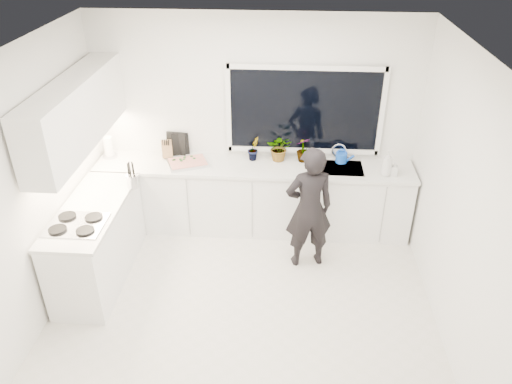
{
  "coord_description": "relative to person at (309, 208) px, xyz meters",
  "views": [
    {
      "loc": [
        0.42,
        -4.03,
        3.75
      ],
      "look_at": [
        0.1,
        0.4,
        1.15
      ],
      "focal_mm": 35.0,
      "sensor_mm": 36.0,
      "label": 1
    }
  ],
  "objects": [
    {
      "name": "picture_frame_small",
      "position": [
        -1.69,
        0.94,
        0.32
      ],
      "size": [
        0.25,
        0.05,
        0.3
      ],
      "primitive_type": "cube",
      "rotation": [
        0.0,
        0.0,
        -0.11
      ],
      "color": "black",
      "rests_on": "countertop_back"
    },
    {
      "name": "base_cabinets_back",
      "position": [
        -0.68,
        0.7,
        -0.31
      ],
      "size": [
        3.92,
        0.58,
        0.88
      ],
      "primitive_type": "cube",
      "color": "white",
      "rests_on": "floor"
    },
    {
      "name": "countertop_left",
      "position": [
        -2.35,
        -0.4,
        0.15
      ],
      "size": [
        0.62,
        1.6,
        0.04
      ],
      "primitive_type": "cube",
      "color": "silver",
      "rests_on": "base_cabinets_left"
    },
    {
      "name": "pizza",
      "position": [
        -1.49,
        0.67,
        0.2
      ],
      "size": [
        0.53,
        0.46,
        0.01
      ],
      "primitive_type": "cube",
      "rotation": [
        0.0,
        0.0,
        0.39
      ],
      "color": "#D5481C",
      "rests_on": "pizza_tray"
    },
    {
      "name": "floor",
      "position": [
        -0.68,
        -0.75,
        -0.76
      ],
      "size": [
        4.0,
        3.5,
        0.02
      ],
      "primitive_type": "cube",
      "color": "beige",
      "rests_on": "ground"
    },
    {
      "name": "herb_plants",
      "position": [
        -0.34,
        0.86,
        0.33
      ],
      "size": [
        0.84,
        0.29,
        0.34
      ],
      "color": "#26662D",
      "rests_on": "countertop_back"
    },
    {
      "name": "base_cabinets_left",
      "position": [
        -2.35,
        -0.4,
        -0.31
      ],
      "size": [
        0.58,
        1.6,
        0.88
      ],
      "primitive_type": "cube",
      "color": "white",
      "rests_on": "floor"
    },
    {
      "name": "stovetop",
      "position": [
        -2.37,
        -0.75,
        0.18
      ],
      "size": [
        0.56,
        0.48,
        0.03
      ],
      "primitive_type": "cube",
      "color": "black",
      "rests_on": "countertop_left"
    },
    {
      "name": "utensil_crock",
      "position": [
        -2.01,
        0.05,
        0.25
      ],
      "size": [
        0.16,
        0.16,
        0.16
      ],
      "primitive_type": "cylinder",
      "rotation": [
        0.0,
        0.0,
        0.29
      ],
      "color": "silver",
      "rests_on": "countertop_left"
    },
    {
      "name": "window",
      "position": [
        -0.08,
        0.98,
        0.8
      ],
      "size": [
        1.8,
        0.02,
        1.0
      ],
      "primitive_type": "cube",
      "color": "black",
      "rests_on": "wall_back"
    },
    {
      "name": "upper_cabinets",
      "position": [
        -2.47,
        -0.05,
        1.1
      ],
      "size": [
        0.34,
        2.1,
        0.7
      ],
      "primitive_type": "cube",
      "color": "white",
      "rests_on": "wall_left"
    },
    {
      "name": "wall_right",
      "position": [
        1.33,
        -0.75,
        0.6
      ],
      "size": [
        0.02,
        3.5,
        2.7
      ],
      "primitive_type": "cube",
      "color": "white",
      "rests_on": "ground"
    },
    {
      "name": "picture_frame_large",
      "position": [
        -1.64,
        0.94,
        0.31
      ],
      "size": [
        0.21,
        0.09,
        0.28
      ],
      "primitive_type": "cube",
      "rotation": [
        0.0,
        0.0,
        0.34
      ],
      "color": "black",
      "rests_on": "countertop_back"
    },
    {
      "name": "sink",
      "position": [
        0.37,
        0.7,
        0.12
      ],
      "size": [
        0.58,
        0.42,
        0.14
      ],
      "primitive_type": "cube",
      "color": "silver",
      "rests_on": "countertop_back"
    },
    {
      "name": "watering_can",
      "position": [
        0.41,
        0.86,
        0.23
      ],
      "size": [
        0.16,
        0.16,
        0.13
      ],
      "primitive_type": "cylinder",
      "rotation": [
        0.0,
        0.0,
        0.19
      ],
      "color": "blue",
      "rests_on": "countertop_back"
    },
    {
      "name": "faucet",
      "position": [
        0.37,
        0.9,
        0.28
      ],
      "size": [
        0.03,
        0.03,
        0.22
      ],
      "primitive_type": "cylinder",
      "color": "silver",
      "rests_on": "countertop_back"
    },
    {
      "name": "soap_bottles",
      "position": [
        0.93,
        0.55,
        0.31
      ],
      "size": [
        0.21,
        0.14,
        0.32
      ],
      "color": "#D8BF66",
      "rests_on": "countertop_back"
    },
    {
      "name": "pizza_tray",
      "position": [
        -1.49,
        0.67,
        0.18
      ],
      "size": [
        0.58,
        0.51,
        0.03
      ],
      "primitive_type": "cube",
      "rotation": [
        0.0,
        0.0,
        0.39
      ],
      "color": "#B8B8BD",
      "rests_on": "countertop_back"
    },
    {
      "name": "knife_block",
      "position": [
        -1.79,
        0.84,
        0.28
      ],
      "size": [
        0.15,
        0.13,
        0.22
      ],
      "primitive_type": "cube",
      "rotation": [
        0.0,
        0.0,
        0.26
      ],
      "color": "#A46B4C",
      "rests_on": "countertop_back"
    },
    {
      "name": "wall_left",
      "position": [
        -2.69,
        -0.75,
        0.6
      ],
      "size": [
        0.02,
        3.5,
        2.7
      ],
      "primitive_type": "cube",
      "color": "white",
      "rests_on": "ground"
    },
    {
      "name": "countertop_back",
      "position": [
        -0.68,
        0.69,
        0.15
      ],
      "size": [
        3.94,
        0.62,
        0.04
      ],
      "primitive_type": "cube",
      "color": "silver",
      "rests_on": "base_cabinets_back"
    },
    {
      "name": "paper_towel_roll",
      "position": [
        -2.53,
        0.8,
        0.3
      ],
      "size": [
        0.12,
        0.12,
        0.26
      ],
      "primitive_type": "cylinder",
      "rotation": [
        0.0,
        0.0,
        -0.06
      ],
      "color": "white",
      "rests_on": "countertop_back"
    },
    {
      "name": "person",
      "position": [
        0.0,
        0.0,
        0.0
      ],
      "size": [
        0.62,
        0.48,
        1.51
      ],
      "primitive_type": "imported",
      "rotation": [
        0.0,
        0.0,
        3.38
      ],
      "color": "black",
      "rests_on": "floor"
    },
    {
      "name": "ceiling",
      "position": [
        -0.68,
        -0.75,
        1.96
      ],
      "size": [
        4.0,
        3.5,
        0.02
      ],
      "primitive_type": "cube",
      "color": "white",
      "rests_on": "wall_back"
    },
    {
      "name": "wall_back",
      "position": [
        -0.68,
        1.01,
        0.6
      ],
      "size": [
        4.0,
        0.02,
        2.7
      ],
      "primitive_type": "cube",
      "color": "white",
      "rests_on": "ground"
    }
  ]
}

